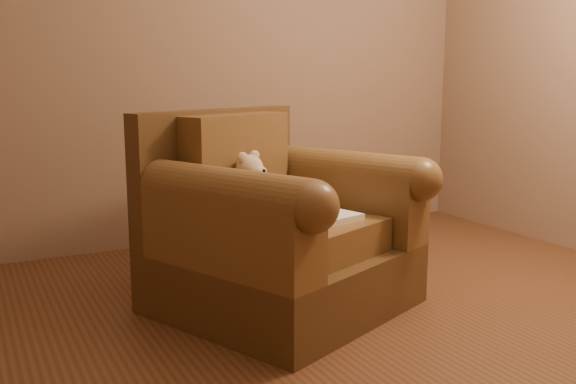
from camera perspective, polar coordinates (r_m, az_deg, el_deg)
name	(u,v)px	position (r m, az deg, el deg)	size (l,w,h in m)	color
floor	(382,338)	(2.92, 8.36, -12.75)	(4.00, 4.00, 0.00)	brown
armchair	(276,232)	(3.18, -1.10, -3.60)	(1.39, 1.36, 0.97)	#4C3519
teddy_bear	(254,190)	(3.15, -3.01, 0.14)	(0.24, 0.27, 0.32)	beige
guidebook	(317,219)	(3.01, 2.62, -2.40)	(0.45, 0.34, 0.03)	beige
side_table	(389,223)	(3.81, 8.94, -2.76)	(0.38, 0.38, 0.53)	gold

